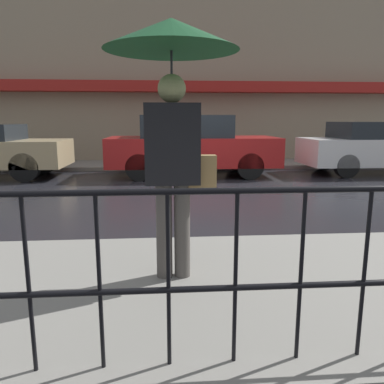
# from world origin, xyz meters

# --- Properties ---
(ground_plane) EXTENTS (80.00, 80.00, 0.00)m
(ground_plane) POSITION_xyz_m (0.00, 0.00, 0.00)
(ground_plane) COLOR black
(sidewalk_near) EXTENTS (28.00, 2.61, 0.12)m
(sidewalk_near) POSITION_xyz_m (0.00, -4.76, 0.06)
(sidewalk_near) COLOR gray
(sidewalk_near) RESTS_ON ground_plane
(sidewalk_far) EXTENTS (28.00, 2.08, 0.12)m
(sidewalk_far) POSITION_xyz_m (0.00, 4.49, 0.06)
(sidewalk_far) COLOR gray
(sidewalk_far) RESTS_ON ground_plane
(lane_marking) EXTENTS (25.20, 0.12, 0.01)m
(lane_marking) POSITION_xyz_m (0.00, 0.00, 0.00)
(lane_marking) COLOR gold
(lane_marking) RESTS_ON ground_plane
(building_storefront) EXTENTS (28.00, 0.85, 5.59)m
(building_storefront) POSITION_xyz_m (0.00, 5.65, 2.78)
(building_storefront) COLOR gray
(building_storefront) RESTS_ON ground_plane
(railing_foreground) EXTENTS (12.00, 0.04, 1.03)m
(railing_foreground) POSITION_xyz_m (0.00, -5.81, 0.77)
(railing_foreground) COLOR black
(railing_foreground) RESTS_ON sidewalk_near
(pedestrian) EXTENTS (1.10, 1.10, 2.18)m
(pedestrian) POSITION_xyz_m (-0.87, -4.57, 1.85)
(pedestrian) COLOR #4C4742
(pedestrian) RESTS_ON sidewalk_near
(car_red) EXTENTS (4.52, 1.88, 1.62)m
(car_red) POSITION_xyz_m (-0.20, 2.41, 0.82)
(car_red) COLOR maroon
(car_red) RESTS_ON ground_plane
(car_white) EXTENTS (4.40, 1.72, 1.45)m
(car_white) POSITION_xyz_m (5.17, 2.41, 0.74)
(car_white) COLOR silver
(car_white) RESTS_ON ground_plane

